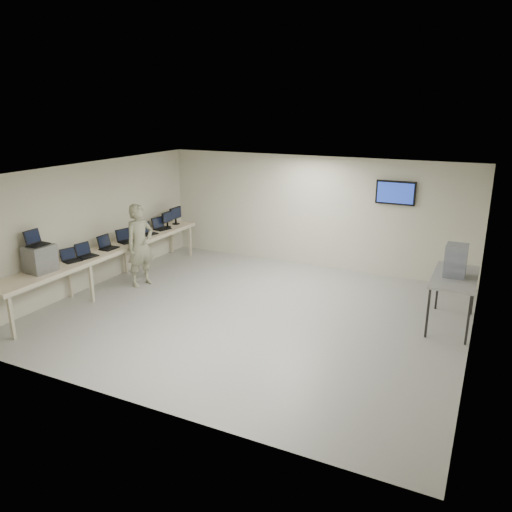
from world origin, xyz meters
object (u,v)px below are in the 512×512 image
at_px(soldier, 140,245).
at_px(side_table, 455,280).
at_px(equipment_box, 40,258).
at_px(workbench, 109,252).

bearing_deg(soldier, side_table, -66.84).
bearing_deg(soldier, equipment_box, -179.17).
bearing_deg(side_table, equipment_box, -157.85).
xyz_separation_m(equipment_box, soldier, (0.63, 2.21, -0.22)).
distance_m(workbench, soldier, 0.71).
relative_size(soldier, side_table, 1.15).
bearing_deg(equipment_box, workbench, 93.20).
relative_size(equipment_box, side_table, 0.32).
height_order(workbench, soldier, soldier).
xyz_separation_m(soldier, side_table, (6.62, 0.74, -0.03)).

